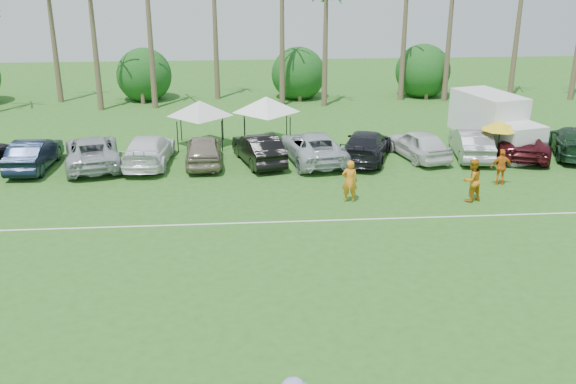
{
  "coord_description": "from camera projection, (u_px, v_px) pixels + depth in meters",
  "views": [
    {
      "loc": [
        1.18,
        -10.9,
        10.48
      ],
      "look_at": [
        3.11,
        13.29,
        1.6
      ],
      "focal_mm": 40.0,
      "sensor_mm": 36.0,
      "label": 1
    }
  ],
  "objects": [
    {
      "name": "field_lines",
      "position": [
        207.0,
        294.0,
        21.21
      ],
      "size": [
        80.0,
        12.1,
        0.01
      ],
      "color": "white",
      "rests_on": "ground"
    },
    {
      "name": "palm_tree_4",
      "position": [
        163.0,
        2.0,
        46.43
      ],
      "size": [
        2.4,
        2.4,
        8.9
      ],
      "color": "brown",
      "rests_on": "ground"
    },
    {
      "name": "palm_tree_8",
      "position": [
        394.0,
        1.0,
        47.69
      ],
      "size": [
        2.4,
        2.4,
        8.9
      ],
      "color": "brown",
      "rests_on": "ground"
    },
    {
      "name": "bush_tree_1",
      "position": [
        143.0,
        78.0,
        49.16
      ],
      "size": [
        4.0,
        4.0,
        4.0
      ],
      "color": "brown",
      "rests_on": "ground"
    },
    {
      "name": "bush_tree_2",
      "position": [
        299.0,
        76.0,
        50.06
      ],
      "size": [
        4.0,
        4.0,
        4.0
      ],
      "color": "brown",
      "rests_on": "ground"
    },
    {
      "name": "bush_tree_3",
      "position": [
        424.0,
        74.0,
        50.81
      ],
      "size": [
        4.0,
        4.0,
        4.0
      ],
      "color": "brown",
      "rests_on": "ground"
    },
    {
      "name": "sideline_player_a",
      "position": [
        350.0,
        181.0,
        29.0
      ],
      "size": [
        0.77,
        0.56,
        1.96
      ],
      "primitive_type": "imported",
      "rotation": [
        0.0,
        0.0,
        3.02
      ],
      "color": "orange",
      "rests_on": "ground"
    },
    {
      "name": "sideline_player_b",
      "position": [
        472.0,
        180.0,
        29.04
      ],
      "size": [
        1.19,
        1.06,
        2.01
      ],
      "primitive_type": "imported",
      "rotation": [
        0.0,
        0.0,
        3.51
      ],
      "color": "orange",
      "rests_on": "ground"
    },
    {
      "name": "sideline_player_c",
      "position": [
        501.0,
        167.0,
        31.19
      ],
      "size": [
        1.1,
        0.55,
        1.81
      ],
      "primitive_type": "imported",
      "rotation": [
        0.0,
        0.0,
        3.04
      ],
      "color": "orange",
      "rests_on": "ground"
    },
    {
      "name": "box_truck",
      "position": [
        495.0,
        121.0,
        36.64
      ],
      "size": [
        3.82,
        6.52,
        3.16
      ],
      "rotation": [
        0.0,
        0.0,
        0.26
      ],
      "color": "silver",
      "rests_on": "ground"
    },
    {
      "name": "canopy_tent_left",
      "position": [
        199.0,
        101.0,
        37.05
      ],
      "size": [
        3.91,
        3.91,
        3.17
      ],
      "color": "black",
      "rests_on": "ground"
    },
    {
      "name": "canopy_tent_right",
      "position": [
        266.0,
        97.0,
        37.64
      ],
      "size": [
        4.06,
        4.06,
        3.29
      ],
      "color": "black",
      "rests_on": "ground"
    },
    {
      "name": "market_umbrella",
      "position": [
        501.0,
        126.0,
        34.23
      ],
      "size": [
        2.06,
        2.06,
        2.29
      ],
      "color": "black",
      "rests_on": "ground"
    },
    {
      "name": "parked_car_1",
      "position": [
        34.0,
        154.0,
        33.6
      ],
      "size": [
        1.86,
        4.97,
        1.62
      ],
      "primitive_type": "imported",
      "rotation": [
        0.0,
        0.0,
        3.11
      ],
      "color": "black",
      "rests_on": "ground"
    },
    {
      "name": "parked_car_2",
      "position": [
        92.0,
        151.0,
        34.04
      ],
      "size": [
        3.94,
        6.3,
        1.62
      ],
      "primitive_type": "imported",
      "rotation": [
        0.0,
        0.0,
        3.37
      ],
      "color": "#A4A8AD",
      "rests_on": "ground"
    },
    {
      "name": "parked_car_3",
      "position": [
        148.0,
        150.0,
        34.3
      ],
      "size": [
        2.54,
        5.7,
        1.62
      ],
      "primitive_type": "imported",
      "rotation": [
        0.0,
        0.0,
        3.09
      ],
      "color": "white",
      "rests_on": "ground"
    },
    {
      "name": "parked_car_4",
      "position": [
        204.0,
        150.0,
        34.33
      ],
      "size": [
        2.11,
        4.84,
        1.62
      ],
      "primitive_type": "imported",
      "rotation": [
        0.0,
        0.0,
        3.18
      ],
      "color": "gray",
      "rests_on": "ground"
    },
    {
      "name": "parked_car_5",
      "position": [
        259.0,
        149.0,
        34.55
      ],
      "size": [
        2.95,
        5.21,
        1.62
      ],
      "primitive_type": "imported",
      "rotation": [
        0.0,
        0.0,
        3.41
      ],
      "color": "black",
      "rests_on": "ground"
    },
    {
      "name": "parked_car_6",
      "position": [
        313.0,
        147.0,
        34.85
      ],
      "size": [
        3.57,
        6.19,
        1.62
      ],
      "primitive_type": "imported",
      "rotation": [
        0.0,
        0.0,
        3.3
      ],
      "color": "#B4BBC2",
      "rests_on": "ground"
    },
    {
      "name": "parked_car_7",
      "position": [
        366.0,
        146.0,
        35.1
      ],
      "size": [
        4.04,
        6.03,
        1.62
      ],
      "primitive_type": "imported",
      "rotation": [
        0.0,
        0.0,
        2.79
      ],
      "color": "black",
      "rests_on": "ground"
    },
    {
      "name": "parked_car_8",
      "position": [
        419.0,
        144.0,
        35.38
      ],
      "size": [
        2.98,
        5.08,
        1.62
      ],
      "primitive_type": "imported",
      "rotation": [
        0.0,
        0.0,
        3.38
      ],
      "color": "silver",
      "rests_on": "ground"
    },
    {
      "name": "parked_car_9",
      "position": [
        471.0,
        143.0,
        35.5
      ],
      "size": [
        2.46,
        5.13,
        1.62
      ],
      "primitive_type": "imported",
      "rotation": [
        0.0,
        0.0,
        2.99
      ],
      "color": "gray",
      "rests_on": "ground"
    },
    {
      "name": "parked_car_10",
      "position": [
        521.0,
        141.0,
        35.93
      ],
      "size": [
        4.49,
        6.41,
        1.62
      ],
      "primitive_type": "imported",
      "rotation": [
        0.0,
        0.0,
        2.8
      ],
      "color": "#450F16",
      "rests_on": "ground"
    },
    {
      "name": "parked_car_11",
      "position": [
        574.0,
        141.0,
        35.9
      ],
      "size": [
        3.9,
        6.02,
        1.62
      ],
      "primitive_type": "imported",
      "rotation": [
        0.0,
        0.0,
        2.82
      ],
      "color": "#16331E",
      "rests_on": "ground"
    }
  ]
}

